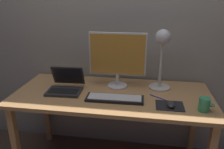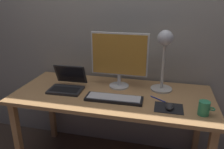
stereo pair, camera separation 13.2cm
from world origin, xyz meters
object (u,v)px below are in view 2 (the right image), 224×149
Objects in this scene: coffee_mug at (204,108)px; mouse at (170,107)px; pen at (158,99)px; keyboard_main at (114,98)px; desk_lamp at (164,50)px; monitor at (119,57)px; laptop at (68,82)px.

mouse is at bearing 173.55° from coffee_mug.
pen is at bearing 122.81° from mouse.
keyboard_main is 0.88× the size of desk_lamp.
mouse is at bearing -35.73° from monitor.
laptop reaches higher than pen.
keyboard_main is at bearing -165.28° from pen.
mouse is 0.22m from coffee_mug.
keyboard_main is 4.06× the size of coffee_mug.
laptop is 0.86m from mouse.
mouse reaches higher than pen.
mouse is 0.88× the size of coffee_mug.
laptop is 2.97× the size of mouse.
mouse is at bearing -6.78° from keyboard_main.
desk_lamp is at bearing 84.34° from pen.
monitor is 0.49m from laptop.
desk_lamp is 3.59× the size of pen.
desk_lamp is (0.78, 0.16, 0.29)m from laptop.
monitor is 1.08× the size of keyboard_main.
monitor is 0.47m from pen.
desk_lamp is (0.35, 0.28, 0.33)m from keyboard_main.
mouse is (0.84, -0.17, -0.04)m from laptop.
desk_lamp is at bearing 39.16° from keyboard_main.
laptop reaches higher than coffee_mug.
pen is (0.34, -0.17, -0.27)m from monitor.
monitor is 4.38× the size of coffee_mug.
coffee_mug is at bearing -27.44° from pen.
keyboard_main is 1.55× the size of laptop.
coffee_mug is at bearing -27.16° from monitor.
desk_lamp is 4.61× the size of coffee_mug.
monitor is 0.37m from desk_lamp.
coffee_mug reaches higher than keyboard_main.
keyboard_main is 3.16× the size of pen.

